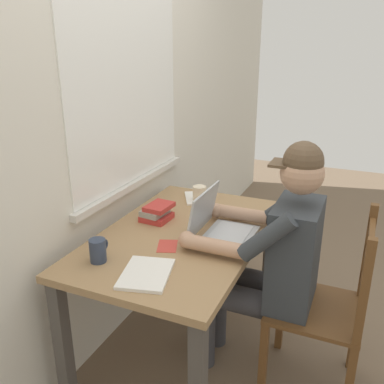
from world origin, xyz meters
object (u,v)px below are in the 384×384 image
object	(u,v)px
seated_person	(272,254)
laptop	(218,226)
wooden_chair	(328,308)
coffee_mug_white	(200,194)
desk	(182,250)
book_stack_main	(157,213)
landscape_photo_print	(168,246)
coffee_mug_dark	(98,250)
computer_mouse	(238,214)

from	to	relation	value
seated_person	laptop	size ratio (longest dim) A/B	3.72
wooden_chair	coffee_mug_white	distance (m)	0.96
desk	book_stack_main	world-z (taller)	book_stack_main
desk	laptop	size ratio (longest dim) A/B	3.75
desk	wooden_chair	bearing A→B (deg)	-87.52
desk	laptop	xyz separation A→B (m)	(0.03, -0.18, 0.15)
book_stack_main	seated_person	bearing A→B (deg)	-94.86
laptop	book_stack_main	size ratio (longest dim) A/B	1.90
seated_person	wooden_chair	distance (m)	0.36
seated_person	landscape_photo_print	xyz separation A→B (m)	(-0.20, 0.45, 0.04)
seated_person	landscape_photo_print	size ratio (longest dim) A/B	9.46
laptop	coffee_mug_dark	distance (m)	0.59
coffee_mug_white	coffee_mug_dark	world-z (taller)	coffee_mug_dark
wooden_chair	laptop	size ratio (longest dim) A/B	2.80
desk	computer_mouse	bearing A→B (deg)	-34.48
coffee_mug_dark	book_stack_main	distance (m)	0.50
coffee_mug_white	coffee_mug_dark	xyz separation A→B (m)	(-0.83, 0.13, 0.00)
wooden_chair	landscape_photo_print	world-z (taller)	wooden_chair
wooden_chair	coffee_mug_dark	world-z (taller)	wooden_chair
wooden_chair	coffee_mug_white	world-z (taller)	wooden_chair
laptop	book_stack_main	world-z (taller)	laptop
book_stack_main	landscape_photo_print	distance (m)	0.32
laptop	computer_mouse	xyz separation A→B (m)	(0.27, -0.02, -0.04)
laptop	book_stack_main	bearing A→B (deg)	81.16
seated_person	laptop	xyz separation A→B (m)	(-0.00, 0.27, 0.10)
seated_person	landscape_photo_print	world-z (taller)	seated_person
coffee_mug_dark	landscape_photo_print	xyz separation A→B (m)	(0.24, -0.22, -0.05)
book_stack_main	wooden_chair	bearing A→B (deg)	-93.39
desk	seated_person	xyz separation A→B (m)	(0.03, -0.45, 0.06)
desk	book_stack_main	xyz separation A→B (m)	(0.09, 0.19, 0.14)
wooden_chair	landscape_photo_print	size ratio (longest dim) A/B	7.11
coffee_mug_white	coffee_mug_dark	size ratio (longest dim) A/B	1.06
book_stack_main	landscape_photo_print	world-z (taller)	book_stack_main
book_stack_main	desk	bearing A→B (deg)	-114.53
coffee_mug_dark	seated_person	bearing A→B (deg)	-56.38
seated_person	laptop	world-z (taller)	seated_person
wooden_chair	laptop	bearing A→B (deg)	90.32
desk	laptop	bearing A→B (deg)	-81.06
desk	seated_person	world-z (taller)	seated_person
coffee_mug_white	computer_mouse	bearing A→B (deg)	-114.59
landscape_photo_print	laptop	bearing A→B (deg)	-63.71
computer_mouse	book_stack_main	distance (m)	0.44
computer_mouse	landscape_photo_print	distance (m)	0.50
coffee_mug_white	book_stack_main	world-z (taller)	coffee_mug_white
desk	landscape_photo_print	size ratio (longest dim) A/B	9.52
laptop	coffee_mug_dark	world-z (taller)	laptop
landscape_photo_print	computer_mouse	bearing A→B (deg)	-44.54
wooden_chair	seated_person	bearing A→B (deg)	90.00
seated_person	laptop	bearing A→B (deg)	90.66
desk	seated_person	distance (m)	0.46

